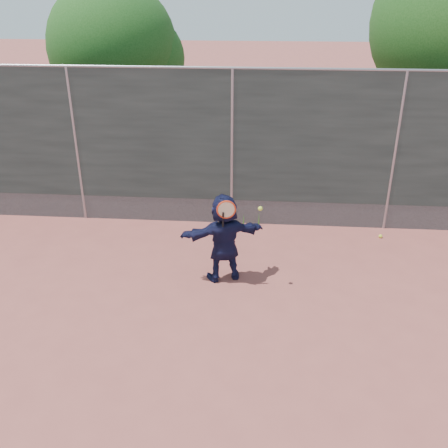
{
  "coord_description": "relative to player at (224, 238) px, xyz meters",
  "views": [
    {
      "loc": [
        0.58,
        -5.54,
        4.31
      ],
      "look_at": [
        0.02,
        1.4,
        0.97
      ],
      "focal_mm": 40.0,
      "sensor_mm": 36.0,
      "label": 1
    }
  ],
  "objects": [
    {
      "name": "ground",
      "position": [
        -0.02,
        -1.4,
        -0.73
      ],
      "size": [
        80.0,
        80.0,
        0.0
      ],
      "primitive_type": "plane",
      "color": "#9E4C42",
      "rests_on": "ground"
    },
    {
      "name": "player",
      "position": [
        0.0,
        0.0,
        0.0
      ],
      "size": [
        1.41,
        0.84,
        1.45
      ],
      "primitive_type": "imported",
      "rotation": [
        0.0,
        0.0,
        3.47
      ],
      "color": "#141637",
      "rests_on": "ground"
    },
    {
      "name": "ball_ground",
      "position": [
        2.83,
        1.65,
        -0.69
      ],
      "size": [
        0.07,
        0.07,
        0.07
      ],
      "primitive_type": "sphere",
      "color": "#D7F135",
      "rests_on": "ground"
    },
    {
      "name": "swing_action",
      "position": [
        0.1,
        -0.19,
        0.56
      ],
      "size": [
        0.68,
        0.13,
        0.51
      ],
      "color": "red",
      "rests_on": "ground"
    },
    {
      "name": "fence",
      "position": [
        -0.02,
        2.1,
        0.86
      ],
      "size": [
        20.0,
        0.06,
        3.03
      ],
      "color": "#38423D",
      "rests_on": "ground"
    },
    {
      "name": "weed_clump",
      "position": [
        0.28,
        1.98,
        -0.59
      ],
      "size": [
        0.68,
        0.07,
        0.3
      ],
      "color": "#387226",
      "rests_on": "ground"
    },
    {
      "name": "tree_left",
      "position": [
        -2.87,
        5.15,
        2.21
      ],
      "size": [
        3.15,
        3.0,
        4.53
      ],
      "color": "#382314",
      "rests_on": "ground"
    }
  ]
}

